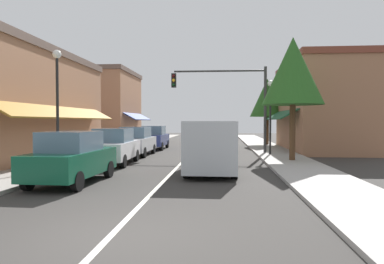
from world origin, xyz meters
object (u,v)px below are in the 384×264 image
object	(u,v)px
van_in_lane	(212,145)
parked_car_third_left	(136,141)
traffic_signal_mast_arm	(231,94)
tree_right_near	(293,71)
parked_car_second_left	(114,147)
tree_right_far	(267,98)
street_lamp_left_near	(57,90)
parked_car_far_left	(154,138)
street_lamp_right_mid	(270,105)
parked_car_nearest_left	(72,158)

from	to	relation	value
van_in_lane	parked_car_third_left	bearing A→B (deg)	126.22
parked_car_third_left	traffic_signal_mast_arm	xyz separation A→B (m)	(5.87, 1.40, 3.01)
parked_car_third_left	tree_right_near	bearing A→B (deg)	-16.96
parked_car_second_left	tree_right_far	bearing A→B (deg)	55.39
van_in_lane	street_lamp_left_near	world-z (taller)	street_lamp_left_near
parked_car_far_left	parked_car_second_left	bearing A→B (deg)	-91.05
parked_car_third_left	traffic_signal_mast_arm	size ratio (longest dim) A/B	0.68
parked_car_second_left	tree_right_near	xyz separation A→B (m)	(8.89, 1.67, 3.80)
parked_car_third_left	parked_car_far_left	bearing A→B (deg)	88.83
parked_car_far_left	tree_right_far	size ratio (longest dim) A/B	0.71
traffic_signal_mast_arm	tree_right_near	distance (m)	5.23
parked_car_second_left	tree_right_near	world-z (taller)	tree_right_near
tree_right_far	parked_car_second_left	bearing A→B (deg)	-122.96
parked_car_third_left	traffic_signal_mast_arm	world-z (taller)	traffic_signal_mast_arm
traffic_signal_mast_arm	street_lamp_left_near	size ratio (longest dim) A/B	1.19
parked_car_second_left	tree_right_near	size ratio (longest dim) A/B	0.64
street_lamp_left_near	street_lamp_right_mid	distance (m)	12.27
van_in_lane	street_lamp_left_near	xyz separation A→B (m)	(-6.55, -0.14, 2.28)
parked_car_far_left	traffic_signal_mast_arm	world-z (taller)	traffic_signal_mast_arm
traffic_signal_mast_arm	street_lamp_left_near	world-z (taller)	traffic_signal_mast_arm
parked_car_nearest_left	parked_car_third_left	distance (m)	9.75
street_lamp_right_mid	tree_right_far	bearing A→B (deg)	83.88
parked_car_nearest_left	street_lamp_right_mid	xyz separation A→B (m)	(8.01, 10.13, 2.23)
parked_car_nearest_left	street_lamp_left_near	distance (m)	4.29
parked_car_third_left	tree_right_far	size ratio (longest dim) A/B	0.71
parked_car_second_left	street_lamp_left_near	distance (m)	3.89
parked_car_nearest_left	tree_right_far	bearing A→B (deg)	66.86
parked_car_far_left	tree_right_near	size ratio (longest dim) A/B	0.64
parked_car_second_left	street_lamp_left_near	world-z (taller)	street_lamp_left_near
parked_car_far_left	van_in_lane	bearing A→B (deg)	-68.37
parked_car_second_left	traffic_signal_mast_arm	size ratio (longest dim) A/B	0.68
tree_right_near	parked_car_second_left	bearing A→B (deg)	-169.37
van_in_lane	street_lamp_left_near	size ratio (longest dim) A/B	1.01
parked_car_nearest_left	parked_car_second_left	world-z (taller)	same
parked_car_nearest_left	street_lamp_left_near	xyz separation A→B (m)	(-1.89, 2.89, 2.54)
parked_car_third_left	tree_right_far	xyz separation A→B (m)	(9.21, 9.73, 3.27)
parked_car_third_left	parked_car_far_left	size ratio (longest dim) A/B	1.00
van_in_lane	street_lamp_right_mid	world-z (taller)	street_lamp_right_mid
parked_car_third_left	parked_car_far_left	distance (m)	5.05
parked_car_third_left	parked_car_far_left	world-z (taller)	same
van_in_lane	tree_right_near	distance (m)	6.64
parked_car_nearest_left	tree_right_near	xyz separation A→B (m)	(8.70, 6.96, 3.80)
parked_car_second_left	van_in_lane	world-z (taller)	van_in_lane
parked_car_second_left	van_in_lane	size ratio (longest dim) A/B	0.80
van_in_lane	tree_right_far	size ratio (longest dim) A/B	0.89
parked_car_nearest_left	van_in_lane	bearing A→B (deg)	34.77
street_lamp_left_near	street_lamp_right_mid	size ratio (longest dim) A/B	1.12
parked_car_second_left	parked_car_nearest_left	bearing A→B (deg)	-89.60
traffic_signal_mast_arm	tree_right_far	size ratio (longest dim) A/B	1.05
street_lamp_left_near	tree_right_near	bearing A→B (deg)	20.99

